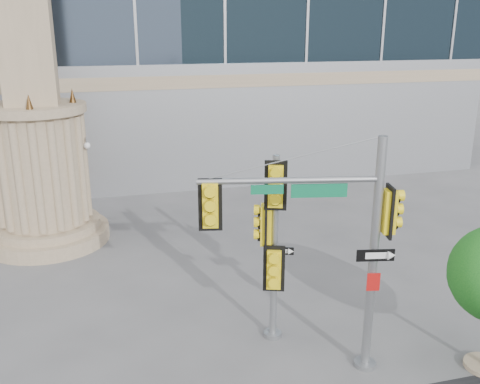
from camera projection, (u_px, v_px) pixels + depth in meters
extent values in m
plane|color=#545456|center=(280.00, 353.00, 13.13)|extent=(120.00, 120.00, 0.00)
cylinder|color=gray|center=(49.00, 234.00, 19.88)|extent=(4.40, 4.40, 0.50)
cylinder|color=gray|center=(48.00, 224.00, 19.76)|extent=(3.80, 3.80, 0.30)
cylinder|color=gray|center=(41.00, 168.00, 19.12)|extent=(3.00, 3.00, 4.00)
cylinder|color=gray|center=(34.00, 108.00, 18.47)|extent=(3.50, 3.50, 0.30)
cone|color=#472D14|center=(72.00, 95.00, 18.68)|extent=(0.24, 0.24, 0.50)
cylinder|color=slate|center=(365.00, 363.00, 12.62)|extent=(0.51, 0.51, 0.11)
cylinder|color=slate|center=(373.00, 259.00, 11.81)|extent=(0.20, 0.20, 5.52)
cylinder|color=slate|center=(289.00, 180.00, 11.15)|extent=(3.81, 0.90, 0.13)
cube|color=#0C6A42|center=(319.00, 191.00, 11.24)|extent=(1.18, 0.27, 0.29)
cube|color=yellow|center=(210.00, 205.00, 11.21)|extent=(0.55, 0.35, 1.15)
cube|color=yellow|center=(389.00, 211.00, 11.50)|extent=(0.35, 0.55, 1.15)
cube|color=black|center=(376.00, 255.00, 11.65)|extent=(0.83, 0.20, 0.28)
cube|color=#B51210|center=(373.00, 282.00, 11.84)|extent=(0.29, 0.09, 0.42)
cylinder|color=slate|center=(273.00, 334.00, 13.82)|extent=(0.46, 0.46, 0.12)
cylinder|color=slate|center=(274.00, 251.00, 13.12)|extent=(0.17, 0.17, 4.81)
cube|color=yellow|center=(276.00, 186.00, 12.40)|extent=(0.59, 0.43, 1.20)
cube|color=yellow|center=(266.00, 225.00, 12.94)|extent=(0.43, 0.59, 1.20)
cube|color=yellow|center=(274.00, 268.00, 13.03)|extent=(0.59, 0.43, 1.20)
cube|color=black|center=(281.00, 251.00, 12.98)|extent=(0.57, 0.23, 0.19)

